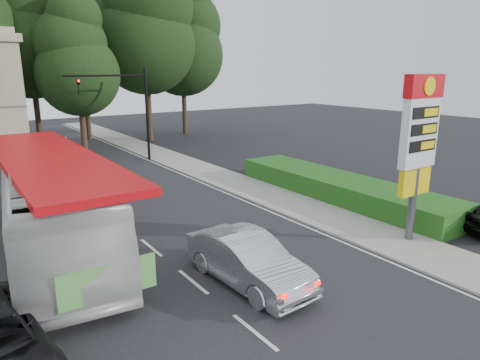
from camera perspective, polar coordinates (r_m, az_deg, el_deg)
ground at (r=12.14m, az=3.45°, el=-20.76°), size 120.00×120.00×0.00m
road_surface at (r=21.84m, az=-16.47°, el=-4.81°), size 14.00×80.00×0.02m
sidewalk_right at (r=25.57m, az=1.82°, el=-1.28°), size 3.00×80.00×0.12m
hedge at (r=24.54m, az=13.09°, el=-1.03°), size 3.00×14.00×1.20m
gas_station_pylon at (r=18.40m, az=22.80°, el=5.38°), size 2.10×0.45×6.85m
traffic_signal_mast at (r=33.97m, az=-14.47°, el=10.10°), size 6.10×0.35×7.20m
monument at (r=38.01m, az=-28.88°, el=9.86°), size 3.00×3.00×10.05m
tree_center_right at (r=43.52m, az=-26.57°, el=18.33°), size 9.24×9.24×18.15m
tree_east_near at (r=46.45m, az=-20.44°, el=16.92°), size 8.12×8.12×15.95m
tree_east_mid at (r=44.43m, az=-12.61°, el=19.77°), size 9.52×9.52×18.70m
tree_far_east at (r=48.28m, az=-7.73°, el=18.33°), size 8.68×8.68×17.05m
tree_monument_right at (r=38.49m, az=-20.94°, el=15.06°), size 6.72×6.72×13.20m
transit_bus at (r=18.51m, az=-23.75°, el=-2.73°), size 4.72×14.03×3.83m
sedan_silver at (r=14.51m, az=1.02°, el=-10.61°), size 2.06×5.22×1.69m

